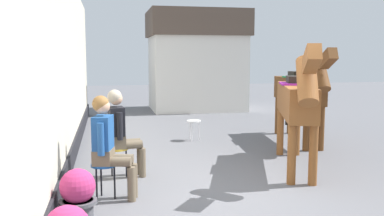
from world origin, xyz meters
TOP-DOWN VIEW (x-y plane):
  - ground_plane at (0.00, 3.00)m, footprint 40.00×40.00m
  - pub_facade_wall at (-2.55, 1.50)m, footprint 0.34×14.00m
  - distant_cottage at (1.40, 9.27)m, footprint 3.40×2.60m
  - seated_visitor_near at (-1.77, 0.00)m, footprint 0.61×0.48m
  - seated_visitor_far at (-1.57, 1.00)m, footprint 0.61×0.49m
  - saddled_horse_near at (1.30, 0.89)m, footprint 1.21×2.89m
  - saddled_horse_far at (2.39, 3.01)m, footprint 0.67×2.99m
  - flower_planter_middle at (-2.12, -0.79)m, footprint 0.43×0.43m
  - spare_stool_white at (0.15, 3.68)m, footprint 0.32×0.32m

SIDE VIEW (x-z plane):
  - ground_plane at x=0.00m, z-range 0.00..0.00m
  - flower_planter_middle at x=-2.12m, z-range 0.01..0.65m
  - spare_stool_white at x=0.15m, z-range 0.17..0.63m
  - seated_visitor_near at x=-1.77m, z-range 0.08..1.47m
  - seated_visitor_far at x=-1.57m, z-range 0.08..1.47m
  - saddled_horse_near at x=1.30m, z-range 0.13..2.19m
  - saddled_horse_far at x=2.39m, z-range 0.13..2.19m
  - pub_facade_wall at x=-2.55m, z-range -0.16..3.24m
  - distant_cottage at x=1.40m, z-range 0.05..3.55m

